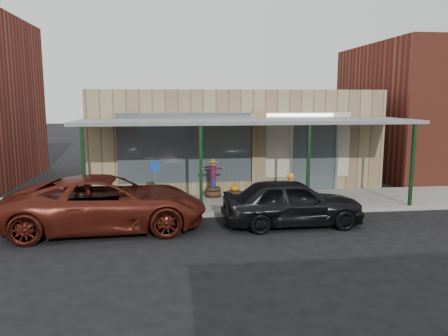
{
  "coord_description": "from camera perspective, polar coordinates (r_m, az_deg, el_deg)",
  "views": [
    {
      "loc": [
        -2.77,
        -11.81,
        3.84
      ],
      "look_at": [
        -0.99,
        2.6,
        1.53
      ],
      "focal_mm": 35.0,
      "sensor_mm": 36.0,
      "label": 1
    }
  ],
  "objects": [
    {
      "name": "awning",
      "position": [
        15.64,
        3.18,
        5.97
      ],
      "size": [
        12.0,
        3.0,
        3.04
      ],
      "color": "slate",
      "rests_on": "ground"
    },
    {
      "name": "handicap_sign",
      "position": [
        14.81,
        -9.0,
        -1.33
      ],
      "size": [
        0.33,
        0.13,
        1.64
      ],
      "rotation": [
        0.0,
        0.0,
        0.34
      ],
      "color": "gray",
      "rests_on": "sidewalk"
    },
    {
      "name": "barrel_scarecrow",
      "position": [
        16.49,
        -1.43,
        -2.13
      ],
      "size": [
        0.86,
        0.75,
        1.48
      ],
      "rotation": [
        0.0,
        0.0,
        0.41
      ],
      "color": "#4F371F",
      "rests_on": "sidewalk"
    },
    {
      "name": "storefront",
      "position": [
        20.24,
        0.85,
        4.07
      ],
      "size": [
        12.0,
        6.25,
        4.2
      ],
      "color": "#99885E",
      "rests_on": "ground"
    },
    {
      "name": "barrel_pumpkin",
      "position": [
        15.82,
        1.37,
        -3.57
      ],
      "size": [
        0.74,
        0.74,
        0.68
      ],
      "rotation": [
        0.0,
        0.0,
        0.37
      ],
      "color": "#4F371F",
      "rests_on": "sidewalk"
    },
    {
      "name": "ground",
      "position": [
        12.72,
        5.93,
        -8.58
      ],
      "size": [
        120.0,
        120.0,
        0.0
      ],
      "primitive_type": "plane",
      "color": "black",
      "rests_on": "ground"
    },
    {
      "name": "car_maroon",
      "position": [
        13.36,
        -14.94,
        -4.42
      ],
      "size": [
        5.92,
        2.99,
        1.6
      ],
      "primitive_type": "imported",
      "rotation": [
        0.0,
        0.0,
        1.63
      ],
      "color": "#541A10",
      "rests_on": "ground"
    },
    {
      "name": "sidewalk",
      "position": [
        16.1,
        3.07,
        -4.51
      ],
      "size": [
        40.0,
        3.2,
        0.15
      ],
      "primitive_type": "cube",
      "color": "gray",
      "rests_on": "ground"
    },
    {
      "name": "parked_sedan",
      "position": [
        13.49,
        8.88,
        -4.42
      ],
      "size": [
        4.3,
        1.87,
        1.5
      ],
      "rotation": [
        0.0,
        0.0,
        1.59
      ],
      "color": "black",
      "rests_on": "ground"
    },
    {
      "name": "block_buildings_near",
      "position": [
        21.55,
        5.83,
        8.78
      ],
      "size": [
        61.0,
        8.0,
        8.0
      ],
      "color": "brown",
      "rests_on": "ground"
    }
  ]
}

